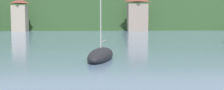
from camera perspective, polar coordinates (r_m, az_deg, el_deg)
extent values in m
cube|color=#2D4C28|center=(128.38, -2.94, 6.97)|extent=(352.00, 67.97, 15.63)
ellipsoid|color=#2D4C28|center=(146.66, 4.38, 5.80)|extent=(246.40, 47.58, 28.61)
cube|color=gray|center=(91.59, -18.23, 5.14)|extent=(4.24, 4.55, 8.03)
pyramid|color=brown|center=(91.78, -18.32, 8.50)|extent=(4.46, 4.77, 1.49)
cube|color=gray|center=(89.61, 5.19, 5.55)|extent=(6.19, 4.56, 8.59)
ellipsoid|color=black|center=(24.70, -2.29, -2.21)|extent=(3.21, 7.04, 1.38)
cylinder|color=#B7B7BC|center=(24.52, -2.32, 6.61)|extent=(0.08, 0.08, 6.82)
cylinder|color=#ADADB2|center=(25.95, -1.76, 0.80)|extent=(0.62, 2.75, 0.07)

